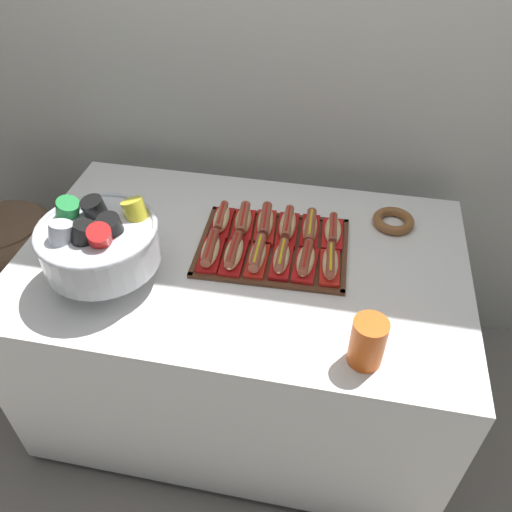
% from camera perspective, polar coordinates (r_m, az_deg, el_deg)
% --- Properties ---
extents(ground_plane, '(10.00, 10.00, 0.00)m').
position_cam_1_polar(ground_plane, '(2.23, -1.24, -14.66)').
color(ground_plane, gray).
extents(back_wall, '(6.00, 0.10, 2.60)m').
position_cam_1_polar(back_wall, '(1.92, 2.33, 24.76)').
color(back_wall, beige).
rests_on(back_wall, ground_plane).
extents(buffet_table, '(1.43, 0.90, 0.75)m').
position_cam_1_polar(buffet_table, '(1.91, -1.41, -8.05)').
color(buffet_table, white).
rests_on(buffet_table, ground_plane).
extents(floor_vase, '(0.48, 0.48, 1.14)m').
position_cam_1_polar(floor_vase, '(2.47, -24.32, -2.32)').
color(floor_vase, brown).
rests_on(floor_vase, ground_plane).
extents(serving_tray, '(0.49, 0.38, 0.01)m').
position_cam_1_polar(serving_tray, '(1.68, 1.87, 0.92)').
color(serving_tray, '#56331E').
rests_on(serving_tray, buffet_table).
extents(hot_dog_0, '(0.08, 0.17, 0.06)m').
position_cam_1_polar(hot_dog_0, '(1.63, -5.04, 0.57)').
color(hot_dog_0, '#B21414').
rests_on(hot_dog_0, serving_tray).
extents(hot_dog_1, '(0.07, 0.17, 0.06)m').
position_cam_1_polar(hot_dog_1, '(1.62, -2.46, 0.31)').
color(hot_dog_1, '#B21414').
rests_on(hot_dog_1, serving_tray).
extents(hot_dog_2, '(0.06, 0.17, 0.06)m').
position_cam_1_polar(hot_dog_2, '(1.61, 0.17, 0.02)').
color(hot_dog_2, red).
rests_on(hot_dog_2, serving_tray).
extents(hot_dog_3, '(0.06, 0.15, 0.06)m').
position_cam_1_polar(hot_dog_3, '(1.60, 2.82, -0.30)').
color(hot_dog_3, red).
rests_on(hot_dog_3, serving_tray).
extents(hot_dog_4, '(0.07, 0.16, 0.06)m').
position_cam_1_polar(hot_dog_4, '(1.60, 5.49, -0.55)').
color(hot_dog_4, red).
rests_on(hot_dog_4, serving_tray).
extents(hot_dog_5, '(0.07, 0.16, 0.06)m').
position_cam_1_polar(hot_dog_5, '(1.60, 8.17, -0.85)').
color(hot_dog_5, red).
rests_on(hot_dog_5, serving_tray).
extents(hot_dog_6, '(0.08, 0.17, 0.06)m').
position_cam_1_polar(hot_dog_6, '(1.76, -3.83, 4.03)').
color(hot_dog_6, '#B21414').
rests_on(hot_dog_6, serving_tray).
extents(hot_dog_7, '(0.08, 0.17, 0.06)m').
position_cam_1_polar(hot_dog_7, '(1.74, -1.41, 3.84)').
color(hot_dog_7, red).
rests_on(hot_dog_7, serving_tray).
extents(hot_dog_8, '(0.08, 0.19, 0.07)m').
position_cam_1_polar(hot_dog_8, '(1.73, 1.04, 3.64)').
color(hot_dog_8, red).
rests_on(hot_dog_8, serving_tray).
extents(hot_dog_9, '(0.08, 0.18, 0.06)m').
position_cam_1_polar(hot_dog_9, '(1.73, 3.50, 3.34)').
color(hot_dog_9, '#B21414').
rests_on(hot_dog_9, serving_tray).
extents(hot_dog_10, '(0.07, 0.18, 0.06)m').
position_cam_1_polar(hot_dog_10, '(1.72, 5.98, 3.02)').
color(hot_dog_10, '#B21414').
rests_on(hot_dog_10, serving_tray).
extents(hot_dog_11, '(0.08, 0.16, 0.05)m').
position_cam_1_polar(hot_dog_11, '(1.72, 8.46, 2.71)').
color(hot_dog_11, red).
rests_on(hot_dog_11, serving_tray).
extents(punch_bowl, '(0.35, 0.35, 0.26)m').
position_cam_1_polar(punch_bowl, '(1.56, -16.92, 1.48)').
color(punch_bowl, silver).
rests_on(punch_bowl, buffet_table).
extents(cup_stack, '(0.09, 0.09, 0.14)m').
position_cam_1_polar(cup_stack, '(1.35, 12.21, -9.27)').
color(cup_stack, '#EA5B19').
rests_on(cup_stack, buffet_table).
extents(donut, '(0.14, 0.14, 0.03)m').
position_cam_1_polar(donut, '(1.84, 14.92, 3.77)').
color(donut, brown).
rests_on(donut, buffet_table).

